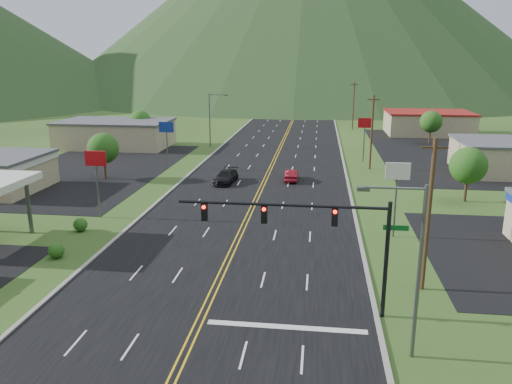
# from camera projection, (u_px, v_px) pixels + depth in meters

# --- Properties ---
(traffic_signal) EXTENTS (13.10, 0.43, 7.00)m
(traffic_signal) POSITION_uv_depth(u_px,v_px,m) (316.00, 228.00, 28.38)
(traffic_signal) COLOR black
(traffic_signal) RESTS_ON ground
(streetlight_east) EXTENTS (3.28, 0.25, 9.00)m
(streetlight_east) POSITION_uv_depth(u_px,v_px,m) (413.00, 261.00, 24.02)
(streetlight_east) COLOR #59595E
(streetlight_east) RESTS_ON ground
(streetlight_west) EXTENTS (3.28, 0.25, 9.00)m
(streetlight_west) POSITION_uv_depth(u_px,v_px,m) (211.00, 116.00, 84.29)
(streetlight_west) COLOR #59595E
(streetlight_west) RESTS_ON ground
(building_west_far) EXTENTS (18.40, 11.40, 4.50)m
(building_west_far) POSITION_uv_depth(u_px,v_px,m) (116.00, 134.00, 85.11)
(building_west_far) COLOR beige
(building_west_far) RESTS_ON ground
(building_east_far) EXTENTS (16.40, 12.40, 4.50)m
(building_east_far) POSITION_uv_depth(u_px,v_px,m) (428.00, 123.00, 99.39)
(building_east_far) COLOR beige
(building_east_far) RESTS_ON ground
(pole_sign_west_a) EXTENTS (2.00, 0.18, 6.40)m
(pole_sign_west_a) POSITION_uv_depth(u_px,v_px,m) (96.00, 165.00, 46.28)
(pole_sign_west_a) COLOR #59595E
(pole_sign_west_a) RESTS_ON ground
(pole_sign_west_b) EXTENTS (2.00, 0.18, 6.40)m
(pole_sign_west_b) POSITION_uv_depth(u_px,v_px,m) (167.00, 132.00, 67.36)
(pole_sign_west_b) COLOR #59595E
(pole_sign_west_b) RESTS_ON ground
(pole_sign_east_a) EXTENTS (2.00, 0.18, 6.40)m
(pole_sign_east_a) POSITION_uv_depth(u_px,v_px,m) (397.00, 179.00, 41.08)
(pole_sign_east_a) COLOR #59595E
(pole_sign_east_a) RESTS_ON ground
(pole_sign_east_b) EXTENTS (2.00, 0.18, 6.40)m
(pole_sign_east_b) POSITION_uv_depth(u_px,v_px,m) (365.00, 127.00, 71.75)
(pole_sign_east_b) COLOR #59595E
(pole_sign_east_b) RESTS_ON ground
(tree_west_a) EXTENTS (3.84, 3.84, 5.82)m
(tree_west_a) POSITION_uv_depth(u_px,v_px,m) (103.00, 148.00, 61.68)
(tree_west_a) COLOR #382314
(tree_west_a) RESTS_ON ground
(tree_west_b) EXTENTS (3.84, 3.84, 5.82)m
(tree_west_b) POSITION_uv_depth(u_px,v_px,m) (140.00, 121.00, 88.16)
(tree_west_b) COLOR #382314
(tree_west_b) RESTS_ON ground
(tree_east_a) EXTENTS (3.84, 3.84, 5.82)m
(tree_east_a) POSITION_uv_depth(u_px,v_px,m) (468.00, 166.00, 51.79)
(tree_east_a) COLOR #382314
(tree_east_a) RESTS_ON ground
(tree_east_b) EXTENTS (3.84, 3.84, 5.82)m
(tree_east_b) POSITION_uv_depth(u_px,v_px,m) (431.00, 122.00, 87.72)
(tree_east_b) COLOR #382314
(tree_east_b) RESTS_ON ground
(utility_pole_a) EXTENTS (1.60, 0.28, 10.00)m
(utility_pole_a) POSITION_uv_depth(u_px,v_px,m) (429.00, 215.00, 31.42)
(utility_pole_a) COLOR #382314
(utility_pole_a) RESTS_ON ground
(utility_pole_b) EXTENTS (1.60, 0.28, 10.00)m
(utility_pole_b) POSITION_uv_depth(u_px,v_px,m) (372.00, 132.00, 66.87)
(utility_pole_b) COLOR #382314
(utility_pole_b) RESTS_ON ground
(utility_pole_c) EXTENTS (1.60, 0.28, 10.00)m
(utility_pole_c) POSITION_uv_depth(u_px,v_px,m) (353.00, 105.00, 105.20)
(utility_pole_c) COLOR #382314
(utility_pole_c) RESTS_ON ground
(utility_pole_d) EXTENTS (1.60, 0.28, 10.00)m
(utility_pole_d) POSITION_uv_depth(u_px,v_px,m) (345.00, 93.00, 143.54)
(utility_pole_d) COLOR #382314
(utility_pole_d) RESTS_ON ground
(car_dark_mid) EXTENTS (2.64, 5.42, 1.52)m
(car_dark_mid) POSITION_uv_depth(u_px,v_px,m) (226.00, 177.00, 60.40)
(car_dark_mid) COLOR black
(car_dark_mid) RESTS_ON ground
(car_red_far) EXTENTS (1.49, 4.24, 1.40)m
(car_red_far) POSITION_uv_depth(u_px,v_px,m) (292.00, 175.00, 61.51)
(car_red_far) COLOR maroon
(car_red_far) RESTS_ON ground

